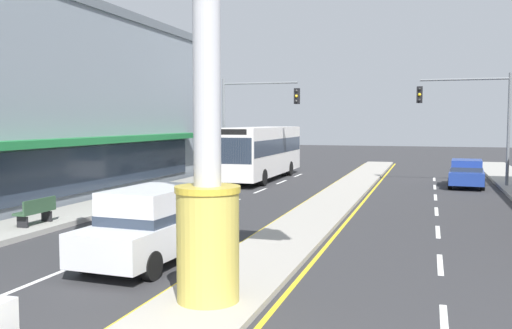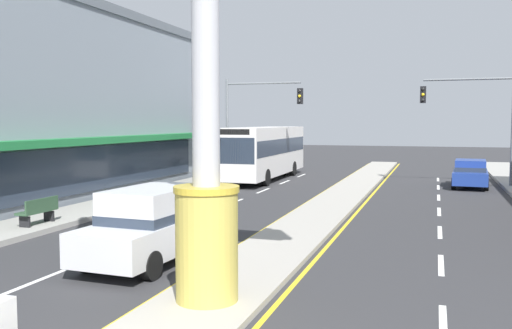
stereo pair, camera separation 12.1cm
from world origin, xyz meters
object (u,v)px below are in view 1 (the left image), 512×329
district_sign (207,65)px  traffic_light_right_side (474,110)px  bus_near_left_lane (261,150)px  suv_mid_left_lane (152,224)px  sedan_far_right_lane (467,173)px  street_bench (36,211)px  traffic_light_left_side (251,111)px

district_sign → traffic_light_right_side: (6.30, 22.80, -0.42)m
bus_near_left_lane → suv_mid_left_lane: 20.94m
suv_mid_left_lane → district_sign: bearing=-46.8°
traffic_light_right_side → sedan_far_right_lane: 3.47m
traffic_light_right_side → street_bench: traffic_light_right_side is taller
district_sign → sedan_far_right_lane: 23.92m
bus_near_left_lane → suv_mid_left_lane: bearing=-80.9°
district_sign → sedan_far_right_lane: (6.01, 22.82, -3.88)m
traffic_light_left_side → suv_mid_left_lane: bearing=-79.6°
traffic_light_right_side → sedan_far_right_lane: traffic_light_right_side is taller
traffic_light_right_side → bus_near_left_lane: (-12.31, 0.75, -2.38)m
traffic_light_left_side → bus_near_left_lane: size_ratio=0.55×
traffic_light_left_side → bus_near_left_lane: (0.29, 1.09, -2.38)m
bus_near_left_lane → sedan_far_right_lane: bearing=-3.4°
district_sign → traffic_light_right_side: 23.65m
traffic_light_right_side → street_bench: bearing=-130.5°
district_sign → traffic_light_right_side: district_sign is taller
suv_mid_left_lane → sedan_far_right_lane: bearing=66.4°
bus_near_left_lane → suv_mid_left_lane: (3.30, -20.66, -0.88)m
district_sign → suv_mid_left_lane: 5.41m
sedan_far_right_lane → suv_mid_left_lane: 21.76m
district_sign → traffic_light_left_side: size_ratio=1.40×
sedan_far_right_lane → bus_near_left_lane: bearing=176.6°
traffic_light_left_side → traffic_light_right_side: size_ratio=1.00×
bus_near_left_lane → street_bench: bus_near_left_lane is taller
bus_near_left_lane → suv_mid_left_lane: size_ratio=2.38×
sedan_far_right_lane → suv_mid_left_lane: bearing=-113.6°
traffic_light_left_side → suv_mid_left_lane: size_ratio=1.32×
traffic_light_left_side → bus_near_left_lane: bearing=75.3°
traffic_light_left_side → bus_near_left_lane: traffic_light_left_side is taller
traffic_light_right_side → street_bench: 22.93m
traffic_light_right_side → sedan_far_right_lane: (-0.29, 0.02, -3.46)m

